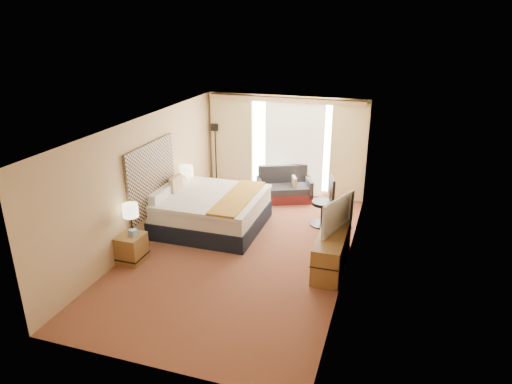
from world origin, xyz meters
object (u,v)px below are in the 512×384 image
(loveseat, at_px, (284,189))
(desk_chair, at_px, (325,204))
(bed, at_px, (209,210))
(floor_lamp, at_px, (215,143))
(nightstand_right, at_px, (188,202))
(media_dresser, at_px, (332,248))
(lamp_left, at_px, (130,211))
(television, at_px, (333,213))
(nightstand_left, at_px, (132,248))
(lamp_right, at_px, (187,171))

(loveseat, relative_size, desk_chair, 1.38)
(bed, relative_size, floor_lamp, 1.28)
(nightstand_right, xyz_separation_m, media_dresser, (3.70, -1.45, 0.07))
(lamp_left, bearing_deg, desk_chair, 40.04)
(media_dresser, distance_m, lamp_left, 3.88)
(floor_lamp, xyz_separation_m, lamp_left, (0.04, -4.28, -0.24))
(media_dresser, distance_m, desk_chair, 1.81)
(nightstand_right, height_order, lamp_left, lamp_left)
(bed, distance_m, floor_lamp, 2.73)
(television, bearing_deg, nightstand_left, 128.21)
(lamp_right, bearing_deg, lamp_left, -89.28)
(desk_chair, bearing_deg, nightstand_left, -156.71)
(loveseat, bearing_deg, lamp_left, -140.41)
(desk_chair, distance_m, television, 1.74)
(media_dresser, xyz_separation_m, floor_lamp, (-3.73, 3.30, 0.92))
(media_dresser, bearing_deg, nightstand_right, 158.60)
(desk_chair, distance_m, lamp_left, 4.28)
(lamp_left, relative_size, lamp_right, 1.01)
(television, bearing_deg, lamp_right, 89.83)
(media_dresser, relative_size, television, 1.61)
(nightstand_right, height_order, television, television)
(media_dresser, xyz_separation_m, desk_chair, (-0.44, 1.75, 0.15))
(loveseat, xyz_separation_m, lamp_left, (-1.98, -3.94, 0.75))
(nightstand_left, xyz_separation_m, television, (3.65, 1.18, 0.75))
(bed, height_order, television, television)
(loveseat, bearing_deg, television, -83.43)
(nightstand_left, relative_size, lamp_left, 0.89)
(floor_lamp, xyz_separation_m, desk_chair, (3.29, -1.55, -0.77))
(bed, distance_m, loveseat, 2.43)
(lamp_right, bearing_deg, television, -20.47)
(desk_chair, bearing_deg, television, -93.81)
(desk_chair, relative_size, lamp_left, 1.81)
(lamp_left, xyz_separation_m, lamp_right, (-0.03, 2.48, -0.00))
(bed, distance_m, lamp_left, 2.09)
(media_dresser, height_order, bed, bed)
(nightstand_right, distance_m, bed, 1.02)
(lamp_right, height_order, television, television)
(nightstand_right, xyz_separation_m, bed, (0.81, -0.60, 0.14))
(media_dresser, distance_m, bed, 3.02)
(bed, xyz_separation_m, floor_lamp, (-0.84, 2.45, 0.86))
(bed, relative_size, lamp_right, 3.75)
(lamp_right, bearing_deg, nightstand_right, -68.86)
(floor_lamp, bearing_deg, media_dresser, -41.50)
(media_dresser, height_order, loveseat, loveseat)
(nightstand_left, xyz_separation_m, nightstand_right, (0.00, 2.50, 0.00))
(loveseat, bearing_deg, desk_chair, -67.56)
(nightstand_left, bearing_deg, media_dresser, 15.84)
(loveseat, relative_size, television, 1.39)
(bed, bearing_deg, television, -14.21)
(media_dresser, bearing_deg, nightstand_left, -164.16)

